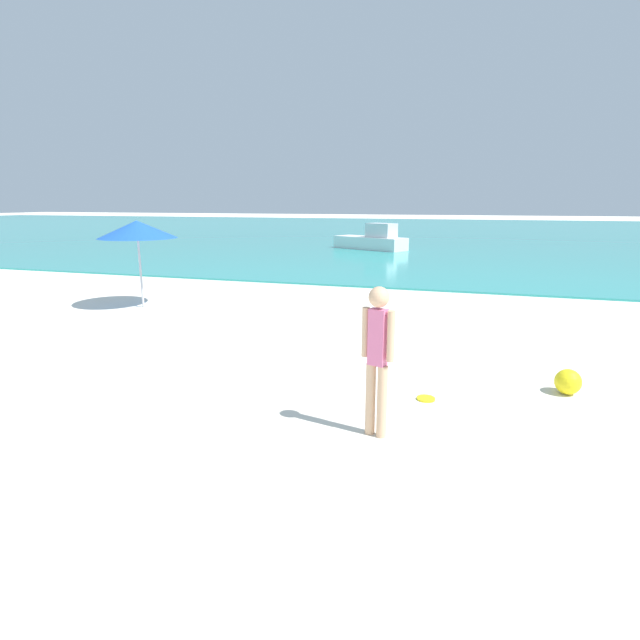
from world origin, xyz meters
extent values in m
cube|color=teal|center=(0.00, 44.53, 0.03)|extent=(160.00, 60.00, 0.06)
cylinder|color=#DDAD84|center=(1.85, 5.18, 0.40)|extent=(0.11, 0.11, 0.81)
cylinder|color=#DDAD84|center=(1.71, 5.23, 0.40)|extent=(0.11, 0.11, 0.81)
cube|color=pink|center=(1.78, 5.20, 1.11)|extent=(0.21, 0.17, 0.60)
sphere|color=#DDAD84|center=(1.78, 5.20, 1.54)|extent=(0.22, 0.22, 0.22)
cylinder|color=#DDAD84|center=(1.92, 5.16, 1.14)|extent=(0.08, 0.08, 0.54)
cylinder|color=#DDAD84|center=(1.64, 5.25, 1.14)|extent=(0.08, 0.08, 0.54)
cylinder|color=yellow|center=(2.21, 6.39, 0.01)|extent=(0.24, 0.24, 0.03)
cube|color=white|center=(-2.75, 26.22, 0.38)|extent=(4.14, 2.88, 0.64)
cube|color=silver|center=(-2.11, 25.91, 1.06)|extent=(1.68, 1.43, 0.72)
sphere|color=yellow|center=(3.97, 7.15, 0.17)|extent=(0.34, 0.34, 0.34)
cylinder|color=#B7B7BC|center=(-4.92, 10.21, 1.02)|extent=(0.05, 0.05, 2.04)
cone|color=blue|center=(-4.92, 10.21, 1.86)|extent=(1.81, 1.81, 0.41)
camera|label=1|loc=(2.72, 0.22, 2.49)|focal=28.06mm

